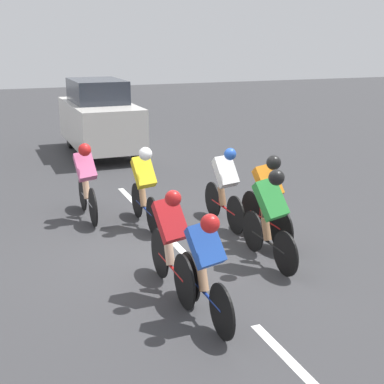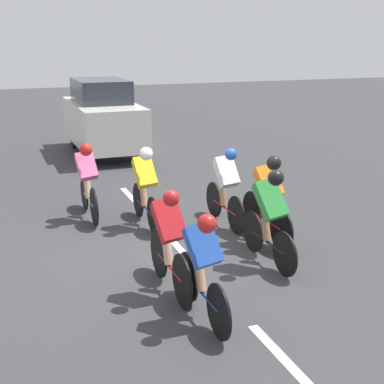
% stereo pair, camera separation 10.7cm
% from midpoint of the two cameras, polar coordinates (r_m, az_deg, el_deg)
% --- Properties ---
extents(ground_plane, '(60.00, 60.00, 0.00)m').
position_cam_midpoint_polar(ground_plane, '(8.64, -0.93, -6.10)').
color(ground_plane, '#38383A').
extents(lane_stripe_near, '(0.12, 1.40, 0.01)m').
position_cam_midpoint_polar(lane_stripe_near, '(6.03, 10.17, -17.00)').
color(lane_stripe_near, white).
rests_on(lane_stripe_near, ground).
extents(lane_stripe_mid, '(0.12, 1.40, 0.01)m').
position_cam_midpoint_polar(lane_stripe_mid, '(8.60, -0.82, -6.20)').
color(lane_stripe_mid, white).
rests_on(lane_stripe_mid, ground).
extents(lane_stripe_far, '(0.12, 1.40, 0.01)m').
position_cam_midpoint_polar(lane_stripe_far, '(11.49, -6.30, -0.47)').
color(lane_stripe_far, white).
rests_on(lane_stripe_far, ground).
extents(cyclist_blue, '(0.40, 1.63, 1.43)m').
position_cam_midpoint_polar(cyclist_blue, '(6.26, 1.66, -7.57)').
color(cyclist_blue, black).
rests_on(cyclist_blue, ground).
extents(cyclist_yellow, '(0.37, 1.62, 1.50)m').
position_cam_midpoint_polar(cyclist_yellow, '(9.44, -4.72, 0.90)').
color(cyclist_yellow, black).
rests_on(cyclist_yellow, ground).
extents(cyclist_red, '(0.40, 1.67, 1.50)m').
position_cam_midpoint_polar(cyclist_red, '(6.93, -2.00, -5.03)').
color(cyclist_red, black).
rests_on(cyclist_red, ground).
extents(cyclist_white, '(0.37, 1.65, 1.48)m').
position_cam_midpoint_polar(cyclist_white, '(9.44, 3.95, 0.75)').
color(cyclist_white, black).
rests_on(cyclist_white, ground).
extents(cyclist_orange, '(0.40, 1.71, 1.52)m').
position_cam_midpoint_polar(cyclist_orange, '(8.77, 8.44, -0.42)').
color(cyclist_orange, black).
rests_on(cyclist_orange, ground).
extents(cyclist_pink, '(0.38, 1.71, 1.48)m').
position_cam_midpoint_polar(cyclist_pink, '(10.00, -10.79, 1.42)').
color(cyclist_pink, black).
rests_on(cyclist_pink, ground).
extents(cyclist_green, '(0.42, 1.63, 1.52)m').
position_cam_midpoint_polar(cyclist_green, '(7.86, 8.69, -2.29)').
color(cyclist_green, black).
rests_on(cyclist_green, ground).
extents(support_car, '(1.70, 4.03, 2.12)m').
position_cam_midpoint_polar(support_car, '(15.72, -9.29, 7.88)').
color(support_car, black).
rests_on(support_car, ground).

